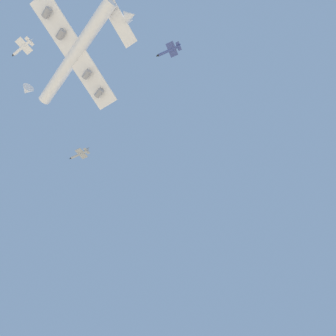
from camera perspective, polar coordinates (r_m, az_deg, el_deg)
The scene contains 4 objects.
carrier_jet at distance 164.85m, azimuth -18.30°, elevation 21.05°, with size 75.89×58.79×23.65m.
chase_jet_lead at distance 175.45m, azimuth -27.59°, elevation 20.94°, with size 15.28×8.91×4.00m.
chase_jet_right_wing at distance 187.54m, azimuth -17.59°, elevation 2.69°, with size 15.11×9.06×4.00m.
chase_jet_high_escort at distance 169.21m, azimuth 0.27°, elevation 22.84°, with size 14.90×9.52×4.00m.
Camera 1 is at (-31.94, 91.65, 4.06)m, focal length 29.91 mm.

